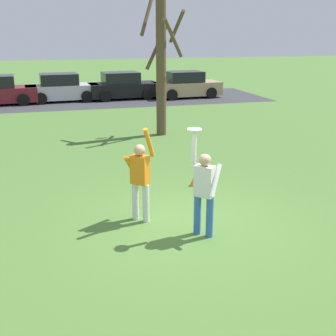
{
  "coord_description": "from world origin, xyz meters",
  "views": [
    {
      "loc": [
        -2.49,
        -7.6,
        3.77
      ],
      "look_at": [
        -0.35,
        0.15,
        1.2
      ],
      "focal_mm": 45.13,
      "sensor_mm": 36.0,
      "label": 1
    }
  ],
  "objects": [
    {
      "name": "ground_plane",
      "position": [
        0.0,
        0.0,
        0.0
      ],
      "size": [
        120.0,
        120.0,
        0.0
      ],
      "primitive_type": "plane",
      "color": "#4C7533"
    },
    {
      "name": "person_catcher",
      "position": [
        0.16,
        -0.57,
        0.98
      ],
      "size": [
        0.55,
        0.56,
        2.08
      ],
      "rotation": [
        0.0,
        0.0,
        2.37
      ],
      "color": "#3366B7",
      "rests_on": "ground_plane"
    },
    {
      "name": "person_defender",
      "position": [
        -0.86,
        0.44,
        0.98
      ],
      "size": [
        0.65,
        0.66,
        2.05
      ],
      "rotation": [
        0.0,
        0.0,
        5.51
      ],
      "color": "silver",
      "rests_on": "ground_plane"
    },
    {
      "name": "frisbee_disc",
      "position": [
        0.0,
        -0.41,
        2.09
      ],
      "size": [
        0.27,
        0.27,
        0.02
      ],
      "primitive_type": "cylinder",
      "color": "white",
      "rests_on": "person_catcher"
    },
    {
      "name": "parked_car_silver",
      "position": [
        -1.87,
        17.89,
        0.73
      ],
      "size": [
        4.2,
        2.23,
        1.59
      ],
      "rotation": [
        0.0,
        0.0,
        0.06
      ],
      "color": "#BCBCC1",
      "rests_on": "ground_plane"
    },
    {
      "name": "parked_car_black",
      "position": [
        1.71,
        17.87,
        0.73
      ],
      "size": [
        4.2,
        2.23,
        1.59
      ],
      "rotation": [
        0.0,
        0.0,
        0.06
      ],
      "color": "black",
      "rests_on": "ground_plane"
    },
    {
      "name": "parked_car_tan",
      "position": [
        5.56,
        17.4,
        0.73
      ],
      "size": [
        4.2,
        2.23,
        1.59
      ],
      "rotation": [
        0.0,
        0.0,
        0.06
      ],
      "color": "tan",
      "rests_on": "ground_plane"
    },
    {
      "name": "parking_strip",
      "position": [
        -1.87,
        17.73,
        0.0
      ],
      "size": [
        24.3,
        6.4,
        0.01
      ],
      "primitive_type": "cube",
      "color": "#38383D",
      "rests_on": "ground_plane"
    },
    {
      "name": "bare_tree_tall",
      "position": [
        1.58,
        8.07,
        2.7
      ],
      "size": [
        1.66,
        1.66,
        5.38
      ],
      "color": "brown",
      "rests_on": "ground_plane"
    },
    {
      "name": "field_cone_orange",
      "position": [
        0.94,
        2.17,
        0.16
      ],
      "size": [
        0.26,
        0.26,
        0.32
      ],
      "primitive_type": "cone",
      "color": "orange",
      "rests_on": "ground_plane"
    }
  ]
}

